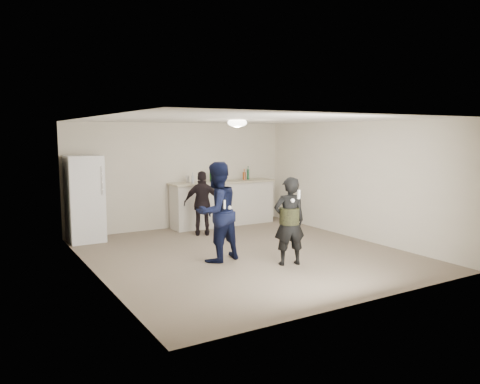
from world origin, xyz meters
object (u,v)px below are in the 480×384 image
fridge (85,199)px  spectator (203,203)px  woman (289,221)px  counter (223,204)px  shaker (188,179)px  man (217,212)px

fridge → spectator: fridge is taller
spectator → woman: bearing=119.8°
counter → spectator: size_ratio=1.82×
shaker → man: bearing=-104.7°
spectator → counter: bearing=-114.6°
shaker → spectator: (-0.05, -0.91, -0.46)m
woman → spectator: 2.89m
fridge → shaker: size_ratio=10.59×
counter → fridge: size_ratio=1.44×
counter → man: man is taller
woman → shaker: bearing=-71.8°
fridge → man: fridge is taller
man → spectator: 2.17m
shaker → man: 3.06m
man → woman: size_ratio=1.16×
man → spectator: bearing=-123.9°
counter → shaker: shaker is taller
man → shaker: bearing=-119.0°
fridge → counter: bearing=1.2°
fridge → man: bearing=-59.0°
man → fridge: bearing=-73.4°
counter → woman: size_ratio=1.71×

